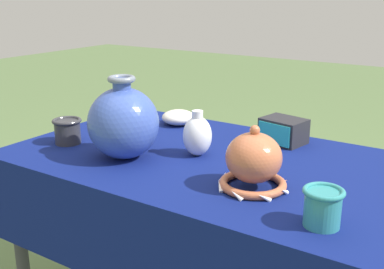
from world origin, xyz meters
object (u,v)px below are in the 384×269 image
at_px(cup_wide_teal, 323,206).
at_px(jar_round_porcelain, 197,135).
at_px(vase_dome_bell, 254,163).
at_px(vase_tall_bulbous, 123,122).
at_px(cup_wide_charcoal, 67,130).
at_px(bowl_shallow_ivory, 178,117).
at_px(mosaic_tile_box, 283,131).

bearing_deg(cup_wide_teal, jar_round_porcelain, 153.14).
bearing_deg(vase_dome_bell, vase_tall_bulbous, -179.46).
bearing_deg(jar_round_porcelain, cup_wide_teal, -26.86).
relative_size(cup_wide_teal, jar_round_porcelain, 0.65).
relative_size(vase_tall_bulbous, jar_round_porcelain, 1.77).
bearing_deg(jar_round_porcelain, cup_wide_charcoal, -162.29).
xyz_separation_m(bowl_shallow_ivory, cup_wide_teal, (0.73, -0.50, 0.02)).
bearing_deg(bowl_shallow_ivory, mosaic_tile_box, 0.92).
xyz_separation_m(cup_wide_teal, jar_round_porcelain, (-0.48, 0.24, 0.02)).
xyz_separation_m(vase_tall_bulbous, jar_round_porcelain, (0.18, 0.14, -0.05)).
bearing_deg(bowl_shallow_ivory, vase_dome_bell, -37.66).
distance_m(vase_tall_bulbous, mosaic_tile_box, 0.54).
distance_m(mosaic_tile_box, cup_wide_charcoal, 0.73).
height_order(mosaic_tile_box, cup_wide_charcoal, same).
xyz_separation_m(bowl_shallow_ivory, cup_wide_charcoal, (-0.18, -0.40, 0.02)).
distance_m(vase_tall_bulbous, vase_dome_bell, 0.44).
relative_size(mosaic_tile_box, jar_round_porcelain, 1.09).
distance_m(vase_dome_bell, jar_round_porcelain, 0.29).
height_order(cup_wide_charcoal, jar_round_porcelain, jar_round_porcelain).
relative_size(bowl_shallow_ivory, cup_wide_charcoal, 1.29).
height_order(vase_dome_bell, bowl_shallow_ivory, vase_dome_bell).
relative_size(vase_dome_bell, mosaic_tile_box, 1.21).
height_order(mosaic_tile_box, bowl_shallow_ivory, mosaic_tile_box).
relative_size(vase_tall_bulbous, cup_wide_teal, 2.74).
height_order(bowl_shallow_ivory, cup_wide_teal, cup_wide_teal).
bearing_deg(cup_wide_charcoal, vase_dome_bell, 0.05).
bearing_deg(vase_dome_bell, cup_wide_teal, -25.83).
distance_m(vase_tall_bulbous, bowl_shallow_ivory, 0.41).
bearing_deg(vase_tall_bulbous, mosaic_tile_box, 49.24).
distance_m(mosaic_tile_box, bowl_shallow_ivory, 0.43).
height_order(vase_tall_bulbous, bowl_shallow_ivory, vase_tall_bulbous).
xyz_separation_m(vase_dome_bell, jar_round_porcelain, (-0.26, 0.14, -0.00)).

